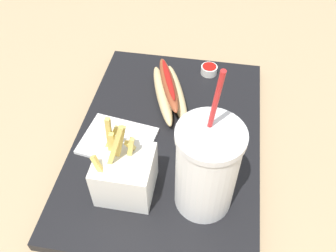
% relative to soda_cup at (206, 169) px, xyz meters
% --- Properties ---
extents(ground_plane, '(2.40, 2.40, 0.02)m').
position_rel_soda_cup_xyz_m(ground_plane, '(0.12, 0.08, -0.11)').
color(ground_plane, tan).
extents(food_tray, '(0.49, 0.34, 0.02)m').
position_rel_soda_cup_xyz_m(food_tray, '(0.12, 0.08, -0.09)').
color(food_tray, black).
rests_on(food_tray, ground_plane).
extents(soda_cup, '(0.10, 0.10, 0.27)m').
position_rel_soda_cup_xyz_m(soda_cup, '(0.00, 0.00, 0.00)').
color(soda_cup, white).
rests_on(soda_cup, food_tray).
extents(fries_basket, '(0.08, 0.09, 0.15)m').
position_rel_soda_cup_xyz_m(fries_basket, '(-0.00, 0.13, -0.04)').
color(fries_basket, white).
rests_on(fries_basket, food_tray).
extents(hot_dog_1, '(0.18, 0.11, 0.06)m').
position_rel_soda_cup_xyz_m(hot_dog_1, '(0.22, 0.09, -0.06)').
color(hot_dog_1, '#E5C689').
rests_on(hot_dog_1, food_tray).
extents(ketchup_cup_1, '(0.03, 0.03, 0.02)m').
position_rel_soda_cup_xyz_m(ketchup_cup_1, '(0.09, -0.01, -0.07)').
color(ketchup_cup_1, white).
rests_on(ketchup_cup_1, food_tray).
extents(ketchup_cup_2, '(0.04, 0.04, 0.02)m').
position_rel_soda_cup_xyz_m(ketchup_cup_2, '(0.32, 0.02, -0.07)').
color(ketchup_cup_2, white).
rests_on(ketchup_cup_2, food_tray).
extents(ketchup_cup_3, '(0.04, 0.04, 0.02)m').
position_rel_soda_cup_xyz_m(ketchup_cup_3, '(0.14, -0.05, -0.07)').
color(ketchup_cup_3, white).
rests_on(ketchup_cup_3, food_tray).
extents(napkin_stack, '(0.12, 0.14, 0.01)m').
position_rel_soda_cup_xyz_m(napkin_stack, '(0.09, 0.17, -0.08)').
color(napkin_stack, white).
rests_on(napkin_stack, food_tray).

